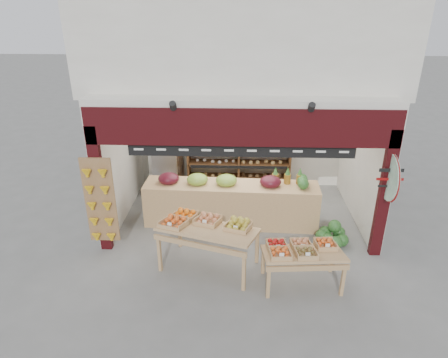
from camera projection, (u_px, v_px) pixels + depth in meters
The scene contains 11 objects.
ground at pixel (239, 224), 9.20m from camera, with size 60.00×60.00×0.00m, color slate.
shop_structure at pixel (242, 38), 9.05m from camera, with size 6.36×5.12×5.40m.
banana_board at pixel (100, 203), 7.77m from camera, with size 0.60×0.15×1.80m.
gift_sign at pixel (390, 177), 7.34m from camera, with size 0.04×0.93×0.92m.
back_shelving at pixel (239, 149), 10.54m from camera, with size 2.74×0.45×1.72m.
refrigerator at pixel (167, 160), 10.30m from camera, with size 0.74×0.74×1.89m, color silver.
cardboard_stack at pixel (170, 197), 9.98m from camera, with size 0.95×0.69×0.59m.
mid_counter at pixel (230, 202), 9.06m from camera, with size 3.92×0.90×1.20m.
display_table_left at pixel (204, 225), 7.50m from camera, with size 1.99×1.48×1.11m.
display_table_right at pixel (300, 251), 7.02m from camera, with size 1.47×0.89×0.92m.
watermelon_pile at pixel (332, 235), 8.45m from camera, with size 0.67×0.67×0.52m.
Camera 1 is at (-0.05, -7.96, 4.76)m, focal length 32.00 mm.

